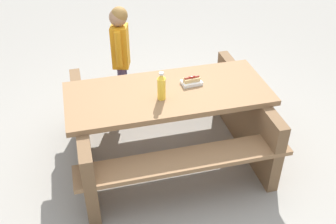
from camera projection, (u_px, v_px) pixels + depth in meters
name	position (u px, v px, depth m)	size (l,w,h in m)	color
ground_plane	(168.00, 155.00, 3.93)	(30.00, 30.00, 0.00)	gray
picnic_table	(168.00, 119.00, 3.67)	(2.15, 1.89, 0.75)	olive
soda_bottle	(161.00, 87.00, 3.33)	(0.07, 0.07, 0.26)	yellow
hotdog_tray	(192.00, 81.00, 3.57)	(0.20, 0.15, 0.08)	white
child_in_coat	(120.00, 47.00, 4.16)	(0.24, 0.26, 1.20)	#3F334C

